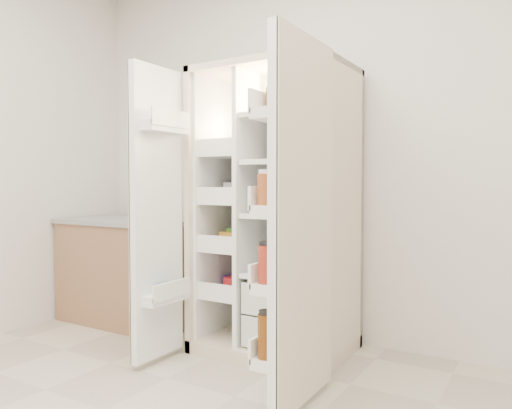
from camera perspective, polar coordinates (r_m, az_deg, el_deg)
The scene contains 5 objects.
wall_back at distance 3.39m, azimuth 8.02°, elevation 7.14°, with size 4.00×0.02×2.70m, color silver.
refrigerator at distance 3.14m, azimuth 3.03°, elevation -3.56°, with size 0.92×0.70×1.80m.
freezer_door at distance 2.94m, azimuth -11.54°, elevation -1.10°, with size 0.15×0.40×1.72m.
fridge_door at distance 2.30m, azimuth 5.05°, elevation -2.44°, with size 0.17×0.58×1.72m.
kitchen_counter at distance 3.91m, azimuth -14.61°, elevation -7.49°, with size 1.10×0.59×0.80m.
Camera 1 is at (1.33, -1.10, 1.07)m, focal length 34.00 mm.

